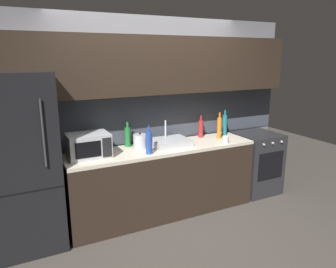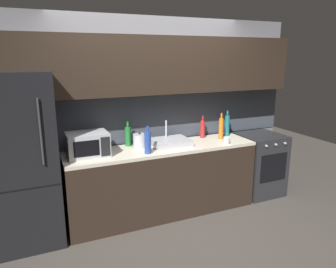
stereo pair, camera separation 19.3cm
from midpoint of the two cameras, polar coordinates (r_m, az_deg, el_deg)
ground_plane at (r=3.65m, az=6.57°, el=-19.73°), size 10.00×10.00×0.00m
back_wall at (r=4.14m, az=-1.32°, el=7.40°), size 4.18×0.44×2.50m
counter_run at (r=4.15m, az=0.38°, el=-8.30°), size 2.44×0.60×0.90m
refrigerator at (r=3.66m, az=-23.12°, el=-4.47°), size 0.68×0.69×1.87m
oven_range at (r=4.96m, az=17.09°, el=-5.16°), size 0.60×0.62×0.90m
microwave at (r=3.71m, az=-12.76°, el=-1.82°), size 0.46×0.35×0.27m
sink_basin at (r=4.07m, az=1.77°, el=-1.46°), size 0.48×0.38×0.30m
kettle at (r=3.94m, az=-3.67°, el=-1.28°), size 0.20×0.17×0.20m
wine_bottle_green at (r=4.04m, az=-5.82°, el=-0.38°), size 0.08×0.08×0.31m
wine_bottle_orange at (r=4.41m, az=10.72°, el=1.02°), size 0.06×0.06×0.36m
wine_bottle_teal at (r=4.62m, az=11.72°, el=1.54°), size 0.07×0.07×0.36m
wine_bottle_red at (r=4.45m, az=7.43°, el=0.93°), size 0.07×0.07×0.31m
wine_bottle_blue at (r=3.70m, az=-2.16°, el=-1.48°), size 0.08×0.08×0.33m
mug_clear at (r=4.21m, az=11.73°, el=-1.17°), size 0.08×0.08×0.09m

